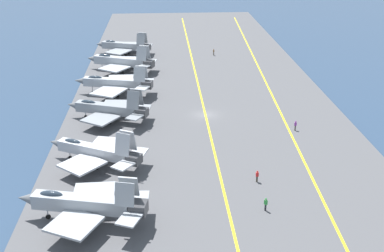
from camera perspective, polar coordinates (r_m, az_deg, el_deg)
The scene contains 14 objects.
ground_plane at distance 89.14m, azimuth 1.59°, elevation 1.12°, with size 2000.00×2000.00×0.00m, color navy.
carrier_deck at distance 89.06m, azimuth 1.59°, elevation 1.24°, with size 202.97×51.35×0.40m, color #4C4C4F.
deck_stripe_foul_line at distance 91.32m, azimuth 10.45°, elevation 1.56°, with size 182.67×0.36×0.01m, color yellow.
deck_stripe_centerline at distance 88.98m, azimuth 1.59°, elevation 1.36°, with size 182.67×0.36×0.01m, color yellow.
parked_jet_second at distance 58.86m, azimuth -12.73°, elevation -8.95°, with size 12.30×16.01×6.33m.
parked_jet_third at distance 71.49m, azimuth -11.35°, elevation -2.93°, with size 12.62×15.40×6.31m.
parked_jet_fourth at distance 86.63m, azimuth -9.89°, elevation 2.02°, with size 12.54×15.52×6.37m.
parked_jet_fifth at distance 99.09m, azimuth -9.15°, elevation 5.07°, with size 14.18×16.44×6.33m.
parked_jet_sixth at distance 114.95m, azimuth -8.44°, elevation 7.60°, with size 13.39×17.02×6.50m.
parked_jet_seventh at distance 129.35m, azimuth -8.08°, elevation 9.37°, with size 13.44×15.34×6.06m.
crew_purple_vest at distance 83.91m, azimuth 12.16°, elevation 0.09°, with size 0.34×0.43×1.77m.
crew_brown_vest at distance 127.74m, azimuth 2.59°, elevation 8.78°, with size 0.46×0.40×1.75m.
crew_red_vest at distance 67.10m, azimuth 7.73°, elevation -5.86°, with size 0.27×0.39×1.76m.
crew_green_vest at distance 61.15m, azimuth 8.73°, elevation -9.09°, with size 0.46×0.43×1.80m.
Camera 1 is at (-81.92, 7.89, 34.23)m, focal length 45.00 mm.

